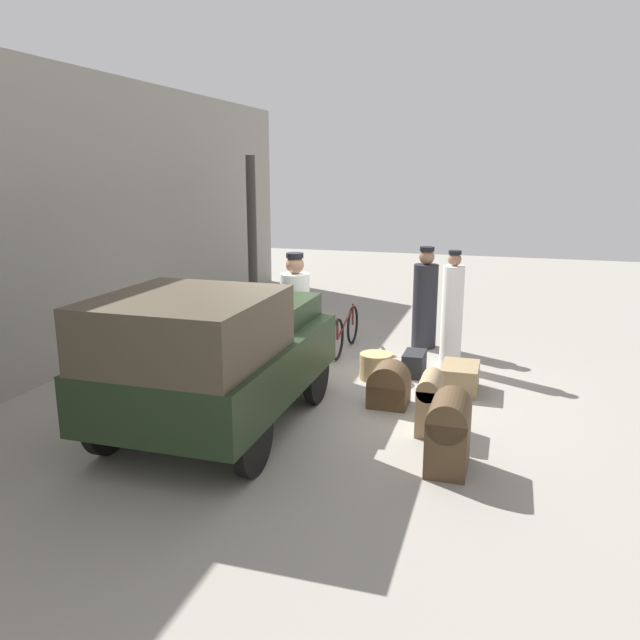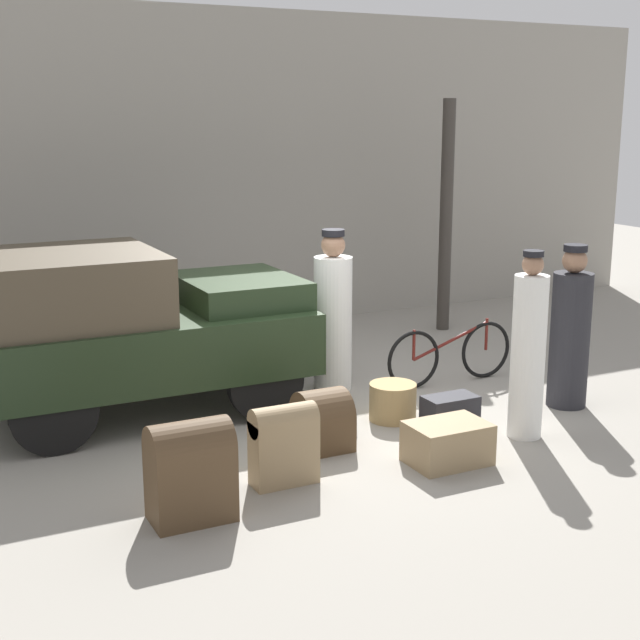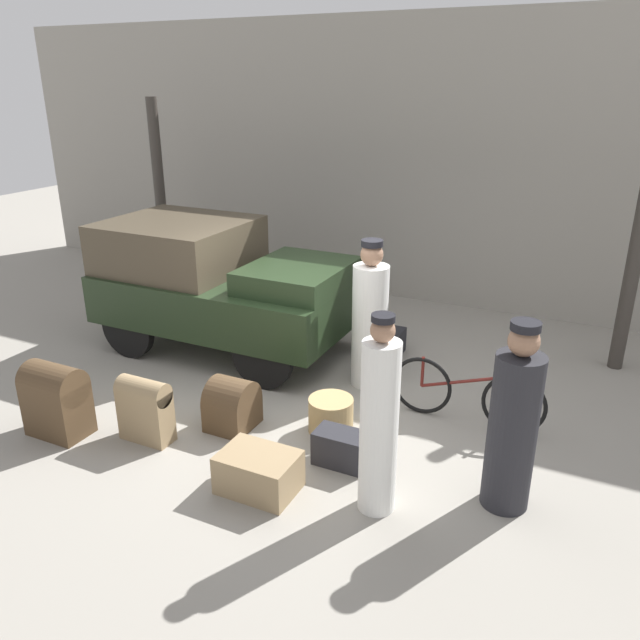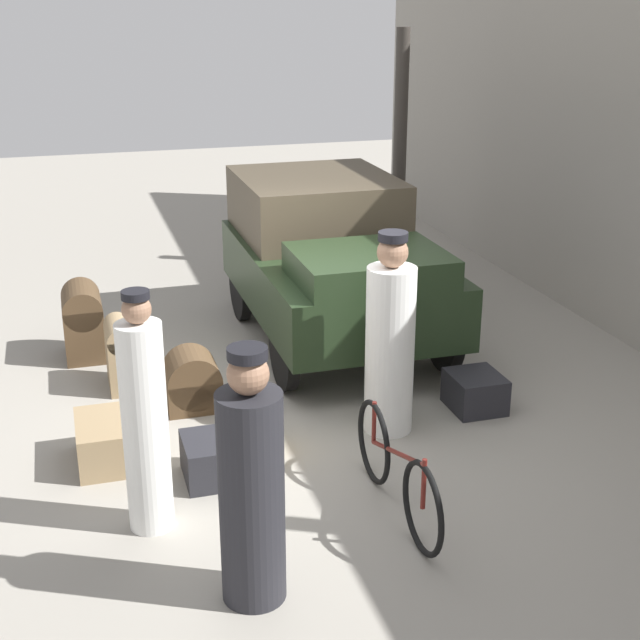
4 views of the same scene
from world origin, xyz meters
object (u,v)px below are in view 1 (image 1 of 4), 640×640
(conductor_in_dark_uniform, at_px, (295,319))
(trunk_large_brown, at_px, (235,359))
(trunk_umber_medium, at_px, (448,431))
(trunk_wicker_pale, at_px, (414,363))
(wicker_basket, at_px, (376,366))
(suitcase_small_leather, at_px, (460,378))
(truck, at_px, (214,352))
(porter_with_bicycle, at_px, (452,314))
(suitcase_tan_flat, at_px, (429,401))
(trunk_barrel_dark, at_px, (389,387))
(bicycle, at_px, (345,331))
(porter_carrying_trunk, at_px, (425,302))

(conductor_in_dark_uniform, height_order, trunk_large_brown, conductor_in_dark_uniform)
(trunk_umber_medium, distance_m, trunk_wicker_pale, 3.05)
(wicker_basket, height_order, suitcase_small_leather, wicker_basket)
(truck, bearing_deg, porter_with_bicycle, -36.07)
(suitcase_tan_flat, bearing_deg, trunk_barrel_dark, 42.41)
(truck, relative_size, suitcase_small_leather, 4.82)
(truck, height_order, porter_with_bicycle, porter_with_bicycle)
(bicycle, relative_size, porter_with_bicycle, 0.93)
(wicker_basket, distance_m, trunk_wicker_pale, 0.62)
(bicycle, bearing_deg, trunk_umber_medium, -151.33)
(bicycle, xyz_separation_m, trunk_wicker_pale, (-0.90, -1.31, -0.18))
(trunk_barrel_dark, relative_size, trunk_large_brown, 1.09)
(wicker_basket, bearing_deg, suitcase_small_leather, -97.49)
(suitcase_tan_flat, height_order, trunk_wicker_pale, suitcase_tan_flat)
(trunk_barrel_dark, height_order, trunk_umber_medium, trunk_umber_medium)
(truck, xyz_separation_m, wicker_basket, (2.38, -1.41, -0.77))
(wicker_basket, relative_size, conductor_in_dark_uniform, 0.26)
(truck, bearing_deg, suitcase_small_leather, -49.84)
(truck, height_order, wicker_basket, truck)
(suitcase_small_leather, relative_size, trunk_wicker_pale, 1.32)
(trunk_wicker_pale, bearing_deg, trunk_large_brown, 102.07)
(truck, relative_size, conductor_in_dark_uniform, 1.86)
(suitcase_tan_flat, bearing_deg, truck, 106.64)
(porter_carrying_trunk, xyz_separation_m, suitcase_small_leather, (-2.07, -0.79, -0.61))
(trunk_umber_medium, bearing_deg, trunk_large_brown, 55.63)
(trunk_wicker_pale, bearing_deg, trunk_umber_medium, -164.97)
(suitcase_tan_flat, bearing_deg, trunk_wicker_pale, 13.36)
(suitcase_tan_flat, xyz_separation_m, trunk_umber_medium, (-0.92, -0.31, 0.05))
(wicker_basket, xyz_separation_m, trunk_barrel_dark, (-1.00, -0.38, 0.06))
(porter_with_bicycle, xyz_separation_m, porter_carrying_trunk, (1.01, 0.55, -0.06))
(trunk_barrel_dark, bearing_deg, porter_with_bicycle, -17.55)
(bicycle, distance_m, trunk_large_brown, 2.01)
(wicker_basket, xyz_separation_m, porter_carrying_trunk, (1.91, -0.44, 0.60))
(bicycle, relative_size, trunk_umber_medium, 2.11)
(porter_with_bicycle, height_order, suitcase_tan_flat, porter_with_bicycle)
(wicker_basket, distance_m, conductor_in_dark_uniform, 1.39)
(conductor_in_dark_uniform, height_order, trunk_umber_medium, conductor_in_dark_uniform)
(trunk_umber_medium, relative_size, trunk_wicker_pale, 1.50)
(trunk_barrel_dark, distance_m, trunk_wicker_pale, 1.36)
(trunk_barrel_dark, xyz_separation_m, trunk_wicker_pale, (1.35, -0.13, -0.08))
(wicker_basket, height_order, porter_carrying_trunk, porter_carrying_trunk)
(truck, xyz_separation_m, trunk_barrel_dark, (1.38, -1.79, -0.71))
(wicker_basket, bearing_deg, porter_carrying_trunk, -12.84)
(trunk_wicker_pale, bearing_deg, trunk_barrel_dark, 174.61)
(wicker_basket, bearing_deg, trunk_wicker_pale, -55.19)
(bicycle, xyz_separation_m, trunk_umber_medium, (-3.84, -2.10, 0.07))
(trunk_umber_medium, bearing_deg, suitcase_tan_flat, 18.59)
(porter_carrying_trunk, bearing_deg, trunk_large_brown, 129.32)
(trunk_umber_medium, bearing_deg, trunk_barrel_dark, 30.03)
(bicycle, distance_m, suitcase_tan_flat, 3.42)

